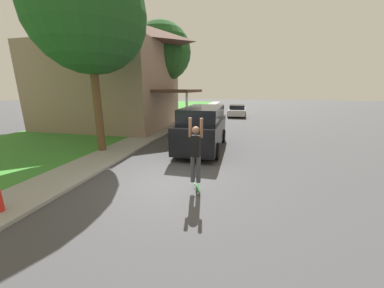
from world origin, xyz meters
TOP-DOWN VIEW (x-y plane):
  - ground_plane at (0.00, 0.00)m, footprint 120.00×120.00m
  - lawn at (-8.00, 6.00)m, footprint 10.00×80.00m
  - sidewalk at (-3.60, 6.00)m, footprint 1.80×80.00m
  - house at (-7.99, 9.27)m, footprint 11.97×8.00m
  - lawn_tree_near at (-4.32, 2.68)m, footprint 4.97×4.97m
  - lawn_tree_far at (-4.37, 11.61)m, footprint 4.73×4.73m
  - suv_parked at (0.39, 4.38)m, footprint 2.06×5.14m
  - car_down_street at (1.76, 18.64)m, footprint 1.94×4.20m
  - skateboarder at (1.06, -0.46)m, footprint 0.41×0.22m
  - skateboard at (1.10, -0.37)m, footprint 0.32×0.75m

SIDE VIEW (x-z plane):
  - ground_plane at x=0.00m, z-range 0.00..0.00m
  - lawn at x=-8.00m, z-range 0.00..0.08m
  - sidewalk at x=-3.60m, z-range 0.00..0.10m
  - skateboard at x=1.10m, z-range -0.05..0.27m
  - car_down_street at x=1.76m, z-range 0.00..1.29m
  - suv_parked at x=0.39m, z-range 0.05..2.19m
  - skateboarder at x=1.06m, z-range 0.36..2.26m
  - house at x=-7.99m, z-range 0.24..8.67m
  - lawn_tree_far at x=-4.37m, z-range 1.81..10.05m
  - lawn_tree_near at x=-4.32m, z-range 1.83..10.35m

